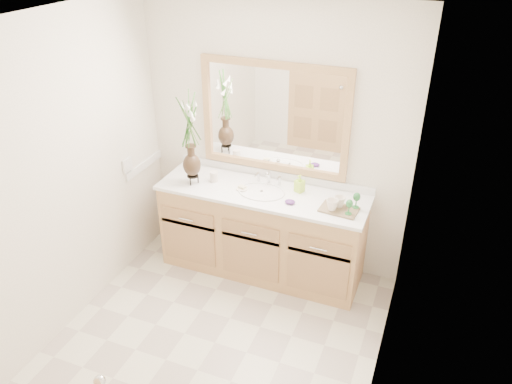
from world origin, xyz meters
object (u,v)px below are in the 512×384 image
at_px(soap_bottle, 300,184).
at_px(flower_vase, 189,129).
at_px(tumbler, 214,176).
at_px(tray, 339,210).

bearing_deg(soap_bottle, flower_vase, -145.95).
distance_m(tumbler, soap_bottle, 0.77).
height_order(tumbler, soap_bottle, soap_bottle).
bearing_deg(tumbler, soap_bottle, 7.30).
height_order(flower_vase, tray, flower_vase).
bearing_deg(flower_vase, soap_bottle, 12.44).
bearing_deg(tray, flower_vase, -174.11).
relative_size(tumbler, tray, 0.31).
xyz_separation_m(flower_vase, soap_bottle, (0.92, 0.20, -0.44)).
relative_size(flower_vase, tray, 2.51).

